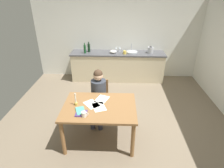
{
  "coord_description": "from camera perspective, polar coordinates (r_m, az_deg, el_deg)",
  "views": [
    {
      "loc": [
        0.05,
        -3.29,
        2.63
      ],
      "look_at": [
        -0.09,
        0.19,
        0.85
      ],
      "focal_mm": 29.64,
      "sensor_mm": 36.0,
      "label": 1
    }
  ],
  "objects": [
    {
      "name": "ground_plane",
      "position": [
        4.23,
        1.18,
        -11.77
      ],
      "size": [
        5.2,
        5.2,
        0.04
      ],
      "primitive_type": "cube",
      "color": "#7A6B56"
    },
    {
      "name": "wall_back",
      "position": [
        6.04,
        1.88,
        14.32
      ],
      "size": [
        5.2,
        0.12,
        2.6
      ],
      "primitive_type": "cube",
      "color": "silver",
      "rests_on": "ground"
    },
    {
      "name": "kitchen_counter",
      "position": [
        5.95,
        1.72,
        5.55
      ],
      "size": [
        2.9,
        0.64,
        0.9
      ],
      "color": "beige",
      "rests_on": "ground"
    },
    {
      "name": "dining_table",
      "position": [
        3.43,
        -3.86,
        -8.19
      ],
      "size": [
        1.32,
        0.97,
        0.76
      ],
      "color": "olive",
      "rests_on": "ground"
    },
    {
      "name": "chair_at_table",
      "position": [
        4.12,
        -3.87,
        -4.11
      ],
      "size": [
        0.42,
        0.42,
        0.88
      ],
      "color": "olive",
      "rests_on": "ground"
    },
    {
      "name": "person_seated",
      "position": [
        3.91,
        -4.29,
        -2.97
      ],
      "size": [
        0.34,
        0.6,
        1.19
      ],
      "color": "#333842",
      "rests_on": "ground"
    },
    {
      "name": "coffee_mug",
      "position": [
        3.12,
        -8.61,
        -9.18
      ],
      "size": [
        0.12,
        0.08,
        0.09
      ],
      "color": "white",
      "rests_on": "dining_table"
    },
    {
      "name": "candlestick",
      "position": [
        3.42,
        -11.1,
        -5.4
      ],
      "size": [
        0.06,
        0.06,
        0.24
      ],
      "color": "gold",
      "rests_on": "dining_table"
    },
    {
      "name": "book_magazine",
      "position": [
        3.21,
        -9.48,
        -8.92
      ],
      "size": [
        0.19,
        0.19,
        0.02
      ],
      "primitive_type": "cube",
      "rotation": [
        0.0,
        0.0,
        -0.0
      ],
      "color": "#4A3270",
      "rests_on": "dining_table"
    },
    {
      "name": "book_cookery",
      "position": [
        3.26,
        -9.71,
        -8.17
      ],
      "size": [
        0.22,
        0.28,
        0.02
      ],
      "primitive_type": "cube",
      "rotation": [
        0.0,
        0.0,
        0.36
      ],
      "color": "#4CA994",
      "rests_on": "dining_table"
    },
    {
      "name": "paper_letter",
      "position": [
        3.35,
        -4.04,
        -7.02
      ],
      "size": [
        0.3,
        0.35,
        0.0
      ],
      "primitive_type": "cube",
      "rotation": [
        0.0,
        0.0,
        0.37
      ],
      "color": "white",
      "rests_on": "dining_table"
    },
    {
      "name": "paper_bill",
      "position": [
        3.43,
        -6.28,
        -6.16
      ],
      "size": [
        0.35,
        0.36,
        0.0
      ],
      "primitive_type": "cube",
      "rotation": [
        0.0,
        0.0,
        0.69
      ],
      "color": "white",
      "rests_on": "dining_table"
    },
    {
      "name": "paper_envelope",
      "position": [
        3.56,
        -3.16,
        -4.71
      ],
      "size": [
        0.3,
        0.35,
        0.0
      ],
      "primitive_type": "cube",
      "rotation": [
        0.0,
        0.0,
        -0.37
      ],
      "color": "white",
      "rests_on": "dining_table"
    },
    {
      "name": "sink_unit",
      "position": [
        5.81,
        6.08,
        9.8
      ],
      "size": [
        0.36,
        0.36,
        0.24
      ],
      "color": "#B2B7BC",
      "rests_on": "kitchen_counter"
    },
    {
      "name": "bottle_oil",
      "position": [
        5.76,
        -8.38,
        10.67
      ],
      "size": [
        0.07,
        0.07,
        0.31
      ],
      "color": "#194C23",
      "rests_on": "kitchen_counter"
    },
    {
      "name": "bottle_vinegar",
      "position": [
        5.87,
        -7.15,
        11.04
      ],
      "size": [
        0.08,
        0.08,
        0.31
      ],
      "color": "black",
      "rests_on": "kitchen_counter"
    },
    {
      "name": "mixing_bowl",
      "position": [
        5.74,
        0.33,
        9.97
      ],
      "size": [
        0.2,
        0.2,
        0.09
      ],
      "primitive_type": "ellipsoid",
      "color": "white",
      "rests_on": "kitchen_counter"
    },
    {
      "name": "stovetop_kettle",
      "position": [
        5.85,
        11.8,
        10.28
      ],
      "size": [
        0.18,
        0.18,
        0.22
      ],
      "color": "#B7BABF",
      "rests_on": "kitchen_counter"
    },
    {
      "name": "wine_glass_near_sink",
      "position": [
        5.91,
        2.38,
        11.1
      ],
      "size": [
        0.07,
        0.07,
        0.15
      ],
      "color": "silver",
      "rests_on": "kitchen_counter"
    },
    {
      "name": "wine_glass_by_kettle",
      "position": [
        5.91,
        1.22,
        11.12
      ],
      "size": [
        0.07,
        0.07,
        0.15
      ],
      "color": "silver",
      "rests_on": "kitchen_counter"
    },
    {
      "name": "teacup_on_counter",
      "position": [
        5.64,
        3.93,
        9.7
      ],
      "size": [
        0.13,
        0.09,
        0.11
      ],
      "color": "#F2CC4C",
      "rests_on": "kitchen_counter"
    }
  ]
}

